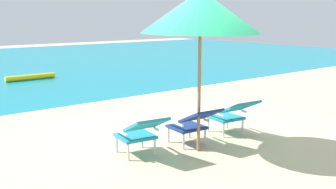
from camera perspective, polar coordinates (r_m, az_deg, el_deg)
The scene contains 6 objects.
ground_plane at distance 9.90m, azimuth -12.91°, elevation -1.11°, with size 40.00×40.00×0.00m, color #CCB78E.
swim_buoy at distance 13.72m, azimuth -19.17°, elevation 2.37°, with size 0.18×0.18×1.60m, color yellow.
lounge_chair_left at distance 5.88m, azimuth -3.99°, elevation -5.27°, with size 0.65×0.94×0.68m.
lounge_chair_center at distance 6.37m, azimuth 3.65°, elevation -3.96°, with size 0.61×0.92×0.68m.
lounge_chair_right at distance 7.04m, azimuth 9.22°, elevation -2.61°, with size 0.63×0.93×0.68m.
beach_umbrella_center at distance 5.92m, azimuth 4.67°, elevation 11.75°, with size 2.06×2.06×2.44m.
Camera 1 is at (-4.14, -4.75, 2.08)m, focal length 42.42 mm.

